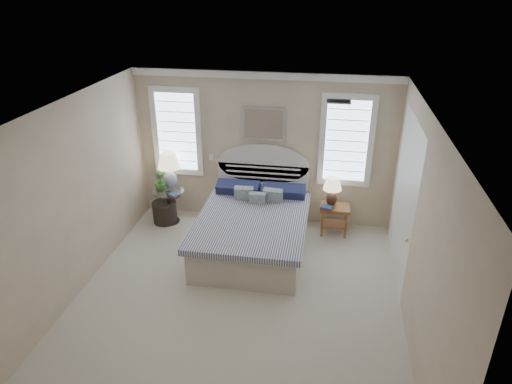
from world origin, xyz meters
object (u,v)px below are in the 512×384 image
object	(u,v)px
floor_pot	(165,212)
side_table_left	(169,203)
bed	(254,227)
nightstand_right	(335,213)
lamp_right	(332,188)
lamp_left	(169,166)

from	to	relation	value
floor_pot	side_table_left	bearing A→B (deg)	5.25
bed	nightstand_right	distance (m)	1.47
bed	lamp_right	bearing A→B (deg)	30.40
lamp_right	side_table_left	bearing A→B (deg)	-177.48
side_table_left	floor_pot	size ratio (longest dim) A/B	1.46
bed	nightstand_right	size ratio (longest dim) A/B	4.29
lamp_right	bed	bearing A→B (deg)	-149.60
lamp_left	lamp_right	bearing A→B (deg)	-0.62
nightstand_right	lamp_left	xyz separation A→B (m)	(-2.96, 0.06, 0.65)
nightstand_right	lamp_right	world-z (taller)	lamp_right
nightstand_right	lamp_right	distance (m)	0.47
floor_pot	lamp_left	size ratio (longest dim) A/B	0.65
side_table_left	nightstand_right	xyz separation A→B (m)	(2.95, 0.10, -0.00)
side_table_left	lamp_left	size ratio (longest dim) A/B	0.95
bed	floor_pot	world-z (taller)	bed
floor_pot	lamp_right	world-z (taller)	lamp_right
nightstand_right	lamp_right	xyz separation A→B (m)	(-0.07, 0.03, 0.46)
bed	lamp_left	world-z (taller)	bed
bed	lamp_left	xyz separation A→B (m)	(-1.66, 0.75, 0.65)
floor_pot	lamp_left	xyz separation A→B (m)	(0.09, 0.17, 0.84)
side_table_left	lamp_left	distance (m)	0.67
nightstand_right	lamp_left	size ratio (longest dim) A/B	0.80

